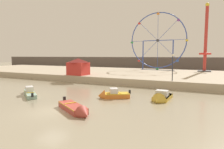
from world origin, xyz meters
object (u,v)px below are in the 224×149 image
(promenade_lamp_near, at_px, (173,63))
(motorboat_mustard_yellow, at_px, (161,98))
(drop_tower_red_tower, at_px, (205,46))
(ferris_wheel_blue_frame, at_px, (158,41))
(motorboat_faded_red, at_px, (76,109))
(carnival_booth_red_striped, at_px, (78,66))
(motorboat_seafoam, at_px, (29,92))
(motorboat_orange_hull, at_px, (112,95))

(promenade_lamp_near, bearing_deg, motorboat_mustard_yellow, -89.88)
(drop_tower_red_tower, relative_size, promenade_lamp_near, 3.97)
(ferris_wheel_blue_frame, bearing_deg, motorboat_mustard_yellow, -76.62)
(motorboat_faded_red, distance_m, carnival_booth_red_striped, 20.84)
(motorboat_mustard_yellow, relative_size, promenade_lamp_near, 1.11)
(motorboat_mustard_yellow, distance_m, carnival_booth_red_striped, 20.06)
(motorboat_mustard_yellow, bearing_deg, motorboat_seafoam, -73.00)
(motorboat_orange_hull, height_order, ferris_wheel_blue_frame, ferris_wheel_blue_frame)
(motorboat_faded_red, xyz_separation_m, drop_tower_red_tower, (9.84, 36.16, 6.91))
(carnival_booth_red_striped, bearing_deg, ferris_wheel_blue_frame, 62.16)
(motorboat_orange_hull, xyz_separation_m, ferris_wheel_blue_frame, (-1.38, 29.71, 8.16))
(motorboat_mustard_yellow, relative_size, drop_tower_red_tower, 0.28)
(motorboat_mustard_yellow, bearing_deg, motorboat_faded_red, -33.75)
(motorboat_seafoam, bearing_deg, motorboat_faded_red, -164.98)
(motorboat_orange_hull, xyz_separation_m, drop_tower_red_tower, (9.61, 29.67, 6.84))
(carnival_booth_red_striped, bearing_deg, motorboat_mustard_yellow, -26.49)
(motorboat_orange_hull, distance_m, motorboat_faded_red, 6.49)
(drop_tower_red_tower, bearing_deg, ferris_wheel_blue_frame, 179.81)
(motorboat_faded_red, xyz_separation_m, ferris_wheel_blue_frame, (-1.16, 36.19, 8.24))
(motorboat_faded_red, height_order, promenade_lamp_near, promenade_lamp_near)
(motorboat_seafoam, xyz_separation_m, motorboat_faded_red, (9.93, -3.68, -0.04))
(motorboat_orange_hull, distance_m, motorboat_mustard_yellow, 5.53)
(motorboat_mustard_yellow, bearing_deg, ferris_wheel_blue_frame, -163.70)
(ferris_wheel_blue_frame, height_order, promenade_lamp_near, ferris_wheel_blue_frame)
(carnival_booth_red_striped, xyz_separation_m, promenade_lamp_near, (17.58, -1.26, 0.91))
(motorboat_seafoam, xyz_separation_m, drop_tower_red_tower, (19.77, 32.48, 6.87))
(motorboat_faded_red, distance_m, ferris_wheel_blue_frame, 37.14)
(motorboat_seafoam, height_order, motorboat_faded_red, motorboat_seafoam)
(motorboat_faded_red, height_order, ferris_wheel_blue_frame, ferris_wheel_blue_frame)
(motorboat_faded_red, relative_size, carnival_booth_red_striped, 1.27)
(drop_tower_red_tower, bearing_deg, motorboat_mustard_yellow, -98.35)
(promenade_lamp_near, bearing_deg, carnival_booth_red_striped, 175.89)
(ferris_wheel_blue_frame, xyz_separation_m, carnival_booth_red_striped, (-10.79, -19.31, -5.68))
(drop_tower_red_tower, height_order, promenade_lamp_near, drop_tower_red_tower)
(motorboat_mustard_yellow, height_order, motorboat_seafoam, motorboat_mustard_yellow)
(motorboat_mustard_yellow, distance_m, motorboat_seafoam, 16.06)
(motorboat_orange_hull, relative_size, motorboat_seafoam, 0.69)
(motorboat_faded_red, bearing_deg, promenade_lamp_near, 100.71)
(motorboat_mustard_yellow, height_order, drop_tower_red_tower, drop_tower_red_tower)
(drop_tower_red_tower, bearing_deg, motorboat_faded_red, -105.23)
(motorboat_seafoam, distance_m, promenade_lamp_near, 19.91)
(ferris_wheel_blue_frame, relative_size, carnival_booth_red_striped, 3.77)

